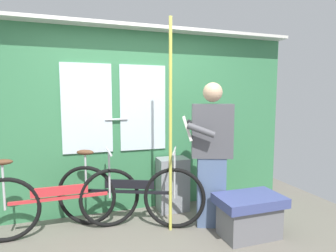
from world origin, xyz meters
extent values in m
cube|color=#387A4C|center=(0.00, 1.17, 1.17)|extent=(4.50, 0.08, 2.34)
cube|color=silver|center=(-0.55, 1.12, 1.35)|extent=(0.60, 0.02, 1.10)
cube|color=silver|center=(0.15, 1.12, 1.35)|extent=(0.60, 0.02, 1.10)
cylinder|color=#B2B2B7|center=(-0.20, 1.10, 1.21)|extent=(0.28, 0.02, 0.02)
cube|color=silver|center=(0.00, 1.07, 2.36)|extent=(4.50, 0.28, 0.04)
torus|color=black|center=(-0.34, 0.72, 0.34)|extent=(0.69, 0.05, 0.69)
torus|color=black|center=(-1.40, 0.70, 0.34)|extent=(0.69, 0.05, 0.69)
cube|color=red|center=(-0.87, 0.71, 0.40)|extent=(1.01, 0.05, 0.03)
cube|color=red|center=(-0.87, 0.71, 0.49)|extent=(0.58, 0.04, 0.10)
cylinder|color=#B7B7BC|center=(-1.40, 0.70, 0.59)|extent=(0.02, 0.02, 0.50)
ellipsoid|color=brown|center=(-1.40, 0.70, 0.84)|extent=(0.20, 0.09, 0.06)
cylinder|color=#B7B7BC|center=(-0.34, 0.72, 0.61)|extent=(0.02, 0.02, 0.54)
cylinder|color=#B7B7BC|center=(-0.34, 0.72, 0.88)|extent=(0.03, 0.44, 0.02)
torus|color=black|center=(0.35, 0.45, 0.35)|extent=(0.67, 0.32, 0.71)
torus|color=black|center=(-0.59, 0.85, 0.35)|extent=(0.67, 0.32, 0.71)
cube|color=black|center=(-0.12, 0.65, 0.41)|extent=(0.91, 0.41, 0.03)
cube|color=black|center=(-0.12, 0.65, 0.50)|extent=(0.53, 0.25, 0.10)
cylinder|color=#B7B7BC|center=(-0.59, 0.85, 0.61)|extent=(0.02, 0.02, 0.51)
ellipsoid|color=brown|center=(-0.59, 0.85, 0.86)|extent=(0.22, 0.16, 0.06)
cylinder|color=#B7B7BC|center=(0.35, 0.45, 0.63)|extent=(0.02, 0.02, 0.55)
cylinder|color=#B7B7BC|center=(0.35, 0.45, 0.90)|extent=(0.19, 0.41, 0.02)
cube|color=slate|center=(0.78, 0.40, 0.41)|extent=(0.36, 0.28, 0.81)
cube|color=#4C4C51|center=(0.78, 0.40, 1.11)|extent=(0.50, 0.35, 0.61)
sphere|color=tan|center=(0.78, 0.40, 1.55)|extent=(0.22, 0.22, 0.22)
cube|color=silver|center=(0.52, 0.49, 1.14)|extent=(0.22, 0.36, 0.26)
cylinder|color=#4C4C51|center=(0.58, 0.25, 1.14)|extent=(0.31, 0.17, 0.17)
cylinder|color=#4C4C51|center=(0.73, 0.64, 1.14)|extent=(0.31, 0.17, 0.17)
cube|color=gray|center=(0.50, 0.95, 0.35)|extent=(0.39, 0.28, 0.70)
cylinder|color=#C6C14C|center=(0.30, 0.43, 1.17)|extent=(0.04, 0.04, 2.34)
cube|color=#3D477F|center=(1.06, 0.03, 0.40)|extent=(0.70, 0.44, 0.10)
cube|color=slate|center=(1.06, 0.03, 0.17)|extent=(0.60, 0.36, 0.35)
camera|label=1|loc=(-0.63, -2.35, 1.49)|focal=29.02mm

